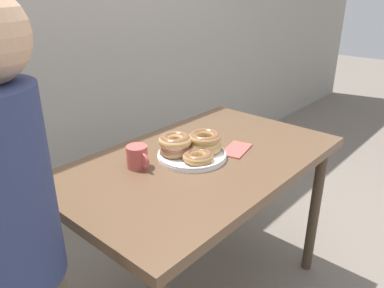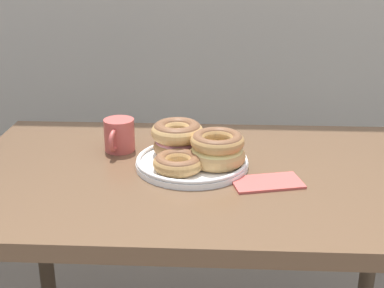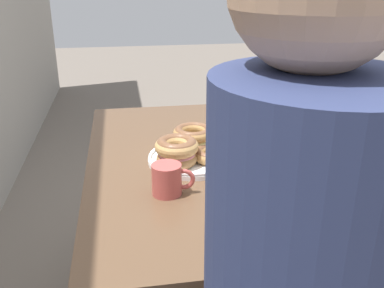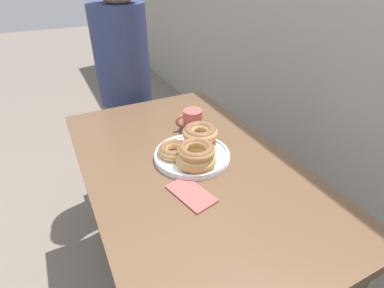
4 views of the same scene
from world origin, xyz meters
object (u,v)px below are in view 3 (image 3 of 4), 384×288
at_px(coffee_mug, 168,179).
at_px(napkin, 209,139).
at_px(dining_table, 198,181).
at_px(donut_plate, 190,149).

height_order(coffee_mug, napkin, coffee_mug).
bearing_deg(dining_table, coffee_mug, 151.42).
bearing_deg(napkin, coffee_mug, 153.23).
xyz_separation_m(dining_table, napkin, (0.15, -0.07, 0.09)).
height_order(dining_table, coffee_mug, coffee_mug).
bearing_deg(donut_plate, coffee_mug, 155.12).
relative_size(donut_plate, napkin, 1.71).
bearing_deg(dining_table, napkin, -23.96).
xyz_separation_m(dining_table, coffee_mug, (-0.23, 0.12, 0.13)).
xyz_separation_m(coffee_mug, napkin, (0.38, -0.19, -0.04)).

